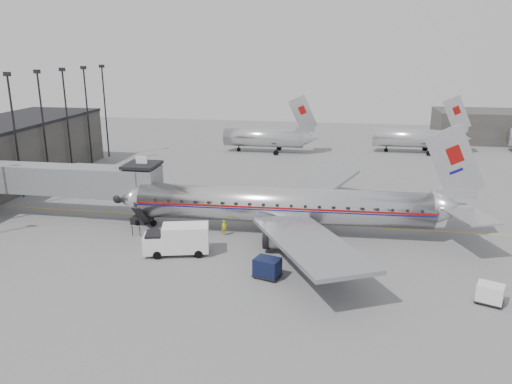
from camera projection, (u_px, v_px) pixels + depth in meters
The scene contains 11 objects.
ground at pixel (218, 240), 48.63m from camera, with size 160.00×160.00×0.00m, color slate.
apron_line at pixel (258, 221), 53.82m from camera, with size 0.15×60.00×0.01m, color gold.
jet_bridge at pixel (74, 181), 53.62m from camera, with size 21.00×6.20×7.10m.
floodlight_masts at pixel (30, 127), 63.02m from camera, with size 0.90×42.25×15.25m.
distant_aircraft_near at pixel (265, 137), 87.88m from camera, with size 16.39×3.20×10.26m.
distant_aircraft_mid at pixel (415, 137), 87.46m from camera, with size 16.39×3.20×10.26m.
airliner at pixel (290, 206), 49.59m from camera, with size 36.35×33.66×11.49m.
service_van at pixel (177, 239), 44.90m from camera, with size 6.17×3.57×2.73m.
baggage_cart_navy at pixel (267, 267), 40.46m from camera, with size 2.48×2.15×1.65m.
baggage_cart_white at pixel (490, 293), 36.38m from camera, with size 2.29×2.04×1.49m.
ramp_worker at pixel (224, 228), 49.55m from camera, with size 0.58×0.38×1.58m, color #B6BD16.
Camera 1 is at (11.35, -44.08, 18.14)m, focal length 35.00 mm.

